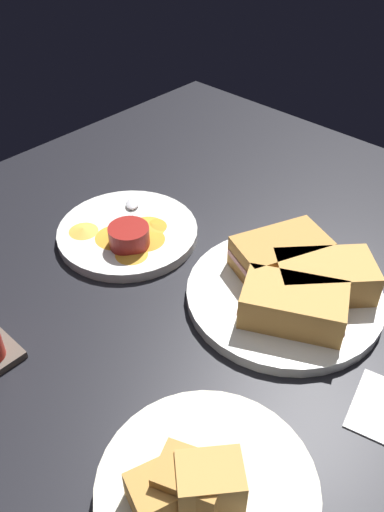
% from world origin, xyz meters
% --- Properties ---
extents(ground_plane, '(1.10, 1.10, 0.03)m').
position_xyz_m(ground_plane, '(0.00, 0.00, -0.01)').
color(ground_plane, black).
extents(plate_sandwich_main, '(0.27, 0.27, 0.02)m').
position_xyz_m(plate_sandwich_main, '(-0.08, -0.05, 0.01)').
color(plate_sandwich_main, white).
rests_on(plate_sandwich_main, ground_plane).
extents(sandwich_half_near, '(0.15, 0.13, 0.05)m').
position_xyz_m(sandwich_half_near, '(-0.11, -0.02, 0.04)').
color(sandwich_half_near, tan).
rests_on(sandwich_half_near, plate_sandwich_main).
extents(sandwich_half_far, '(0.14, 0.15, 0.05)m').
position_xyz_m(sandwich_half_far, '(-0.11, -0.09, 0.04)').
color(sandwich_half_far, tan).
rests_on(sandwich_half_far, plate_sandwich_main).
extents(sandwich_half_extra, '(0.12, 0.15, 0.05)m').
position_xyz_m(sandwich_half_extra, '(-0.04, -0.09, 0.04)').
color(sandwich_half_extra, '#C68C42').
rests_on(sandwich_half_extra, plate_sandwich_main).
extents(ramekin_dark_sauce, '(0.07, 0.07, 0.04)m').
position_xyz_m(ramekin_dark_sauce, '(-0.04, -0.10, 0.04)').
color(ramekin_dark_sauce, navy).
rests_on(ramekin_dark_sauce, plate_sandwich_main).
extents(spoon_by_dark_ramekin, '(0.06, 0.09, 0.01)m').
position_xyz_m(spoon_by_dark_ramekin, '(-0.07, -0.06, 0.02)').
color(spoon_by_dark_ramekin, silver).
rests_on(spoon_by_dark_ramekin, plate_sandwich_main).
extents(plate_chips_companion, '(0.22, 0.22, 0.02)m').
position_xyz_m(plate_chips_companion, '(0.19, -0.00, 0.01)').
color(plate_chips_companion, white).
rests_on(plate_chips_companion, ground_plane).
extents(ramekin_light_gravy, '(0.06, 0.06, 0.03)m').
position_xyz_m(ramekin_light_gravy, '(0.16, 0.02, 0.03)').
color(ramekin_light_gravy, maroon).
rests_on(ramekin_light_gravy, plate_chips_companion).
extents(spoon_by_gravy_ramekin, '(0.08, 0.08, 0.01)m').
position_xyz_m(spoon_by_gravy_ramekin, '(0.22, -0.04, 0.02)').
color(spoon_by_gravy_ramekin, silver).
rests_on(spoon_by_gravy_ramekin, plate_chips_companion).
extents(plantain_chip_scatter, '(0.15, 0.14, 0.01)m').
position_xyz_m(plantain_chip_scatter, '(0.17, 0.01, 0.02)').
color(plantain_chip_scatter, gold).
rests_on(plantain_chip_scatter, plate_chips_companion).
extents(bread_basket_rear, '(0.22, 0.22, 0.08)m').
position_xyz_m(bread_basket_rear, '(-0.19, 0.23, 0.02)').
color(bread_basket_rear, silver).
rests_on(bread_basket_rear, ground_plane).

